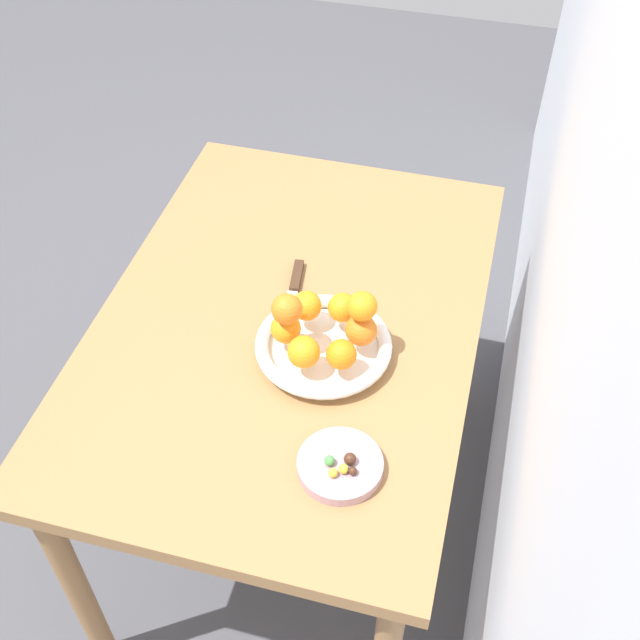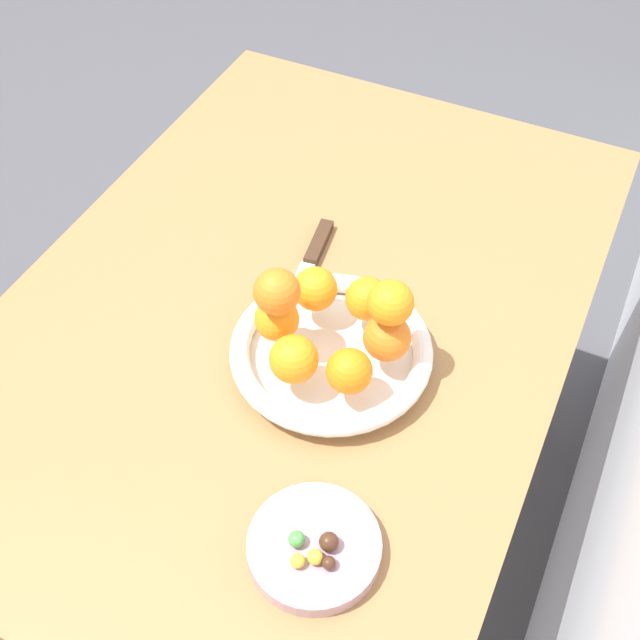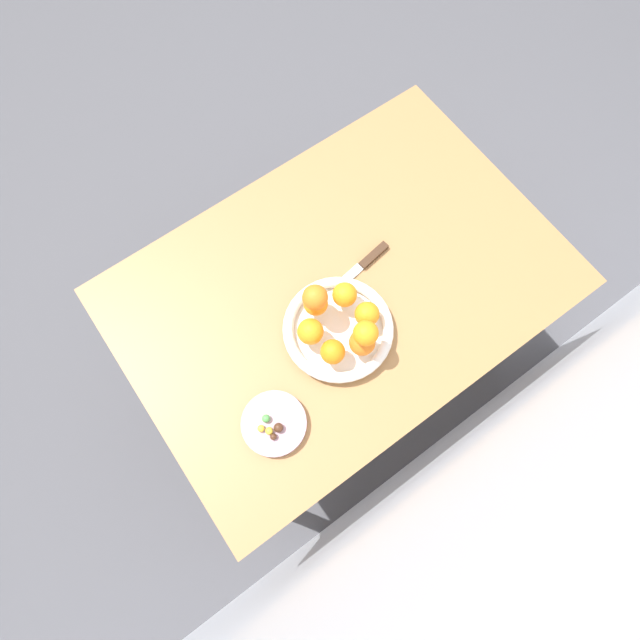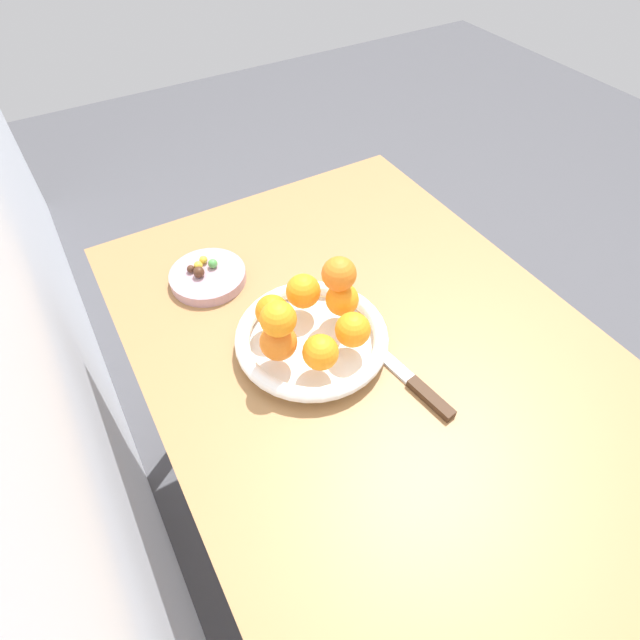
# 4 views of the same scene
# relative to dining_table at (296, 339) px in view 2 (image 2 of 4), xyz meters

# --- Properties ---
(ground_plane) EXTENTS (6.00, 6.00, 0.00)m
(ground_plane) POSITION_rel_dining_table_xyz_m (0.00, 0.00, -0.65)
(ground_plane) COLOR #4C4C51
(dining_table) EXTENTS (1.10, 0.76, 0.74)m
(dining_table) POSITION_rel_dining_table_xyz_m (0.00, 0.00, 0.00)
(dining_table) COLOR #9E7042
(dining_table) RESTS_ON ground_plane
(fruit_bowl) EXTENTS (0.26, 0.26, 0.04)m
(fruit_bowl) POSITION_rel_dining_table_xyz_m (0.08, 0.09, 0.11)
(fruit_bowl) COLOR white
(fruit_bowl) RESTS_ON dining_table
(candy_dish) EXTENTS (0.15, 0.15, 0.02)m
(candy_dish) POSITION_rel_dining_table_xyz_m (0.33, 0.19, 0.10)
(candy_dish) COLOR #B28C99
(candy_dish) RESTS_ON dining_table
(orange_0) EXTENTS (0.06, 0.06, 0.06)m
(orange_0) POSITION_rel_dining_table_xyz_m (0.01, 0.11, 0.16)
(orange_0) COLOR orange
(orange_0) RESTS_ON fruit_bowl
(orange_1) EXTENTS (0.06, 0.06, 0.06)m
(orange_1) POSITION_rel_dining_table_xyz_m (0.03, 0.05, 0.16)
(orange_1) COLOR orange
(orange_1) RESTS_ON fruit_bowl
(orange_2) EXTENTS (0.06, 0.06, 0.06)m
(orange_2) POSITION_rel_dining_table_xyz_m (0.09, 0.02, 0.16)
(orange_2) COLOR orange
(orange_2) RESTS_ON fruit_bowl
(orange_3) EXTENTS (0.06, 0.06, 0.06)m
(orange_3) POSITION_rel_dining_table_xyz_m (0.14, 0.07, 0.16)
(orange_3) COLOR orange
(orange_3) RESTS_ON fruit_bowl
(orange_4) EXTENTS (0.06, 0.06, 0.06)m
(orange_4) POSITION_rel_dining_table_xyz_m (0.13, 0.14, 0.16)
(orange_4) COLOR orange
(orange_4) RESTS_ON fruit_bowl
(orange_5) EXTENTS (0.06, 0.06, 0.06)m
(orange_5) POSITION_rel_dining_table_xyz_m (0.06, 0.16, 0.16)
(orange_5) COLOR orange
(orange_5) RESTS_ON fruit_bowl
(orange_6) EXTENTS (0.06, 0.06, 0.06)m
(orange_6) POSITION_rel_dining_table_xyz_m (0.06, 0.16, 0.22)
(orange_6) COLOR orange
(orange_6) RESTS_ON orange_5
(orange_7) EXTENTS (0.06, 0.06, 0.06)m
(orange_7) POSITION_rel_dining_table_xyz_m (0.10, 0.03, 0.22)
(orange_7) COLOR orange
(orange_7) RESTS_ON orange_2
(candy_ball_0) EXTENTS (0.02, 0.02, 0.02)m
(candy_ball_0) POSITION_rel_dining_table_xyz_m (0.34, 0.17, 0.12)
(candy_ball_0) COLOR #4C9947
(candy_ball_0) RESTS_ON candy_dish
(candy_ball_1) EXTENTS (0.02, 0.02, 0.02)m
(candy_ball_1) POSITION_rel_dining_table_xyz_m (0.34, 0.21, 0.12)
(candy_ball_1) COLOR #472819
(candy_ball_1) RESTS_ON candy_dish
(candy_ball_2) EXTENTS (0.02, 0.02, 0.02)m
(candy_ball_2) POSITION_rel_dining_table_xyz_m (0.36, 0.18, 0.12)
(candy_ball_2) COLOR gold
(candy_ball_2) RESTS_ON candy_dish
(candy_ball_3) EXTENTS (0.02, 0.02, 0.02)m
(candy_ball_3) POSITION_rel_dining_table_xyz_m (0.35, 0.20, 0.12)
(candy_ball_3) COLOR gold
(candy_ball_3) RESTS_ON candy_dish
(candy_ball_4) EXTENTS (0.02, 0.02, 0.02)m
(candy_ball_4) POSITION_rel_dining_table_xyz_m (0.32, 0.20, 0.12)
(candy_ball_4) COLOR #472819
(candy_ball_4) RESTS_ON candy_dish
(knife) EXTENTS (0.26, 0.06, 0.01)m
(knife) POSITION_rel_dining_table_xyz_m (-0.05, -0.01, 0.09)
(knife) COLOR #3F2819
(knife) RESTS_ON dining_table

